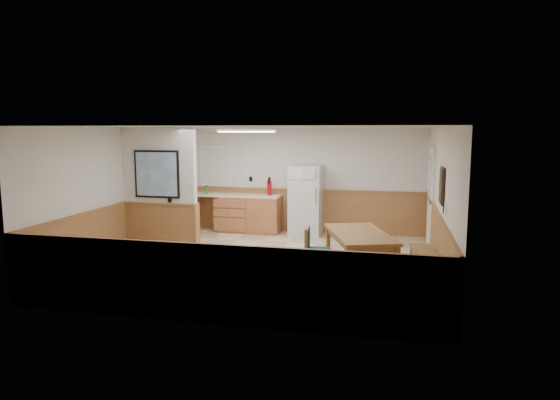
% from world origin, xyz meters
% --- Properties ---
extents(ground, '(6.00, 6.00, 0.00)m').
position_xyz_m(ground, '(0.00, 0.00, 0.00)').
color(ground, beige).
rests_on(ground, ground).
extents(ceiling, '(6.00, 6.00, 0.02)m').
position_xyz_m(ceiling, '(0.00, 0.00, 2.50)').
color(ceiling, silver).
rests_on(ceiling, back_wall).
extents(back_wall, '(6.00, 0.02, 2.50)m').
position_xyz_m(back_wall, '(0.00, 3.00, 1.25)').
color(back_wall, silver).
rests_on(back_wall, ground).
extents(right_wall, '(0.02, 6.00, 2.50)m').
position_xyz_m(right_wall, '(3.00, 0.00, 1.25)').
color(right_wall, silver).
rests_on(right_wall, ground).
extents(left_wall, '(0.02, 6.00, 2.50)m').
position_xyz_m(left_wall, '(-3.00, 0.00, 1.25)').
color(left_wall, silver).
rests_on(left_wall, ground).
extents(wainscot_back, '(6.00, 0.04, 1.00)m').
position_xyz_m(wainscot_back, '(0.00, 2.98, 0.50)').
color(wainscot_back, '#A26741').
rests_on(wainscot_back, ground).
extents(wainscot_right, '(0.04, 6.00, 1.00)m').
position_xyz_m(wainscot_right, '(2.98, 0.00, 0.50)').
color(wainscot_right, '#A26741').
rests_on(wainscot_right, ground).
extents(wainscot_left, '(0.04, 6.00, 1.00)m').
position_xyz_m(wainscot_left, '(-2.98, 0.00, 0.50)').
color(wainscot_left, '#A26741').
rests_on(wainscot_left, ground).
extents(partition_wall, '(1.50, 0.20, 2.50)m').
position_xyz_m(partition_wall, '(-2.25, 0.19, 1.23)').
color(partition_wall, silver).
rests_on(partition_wall, ground).
extents(kitchen_counter, '(2.20, 0.61, 1.00)m').
position_xyz_m(kitchen_counter, '(-1.21, 2.68, 0.46)').
color(kitchen_counter, '#B06C3E').
rests_on(kitchen_counter, ground).
extents(exterior_door, '(0.07, 1.02, 2.15)m').
position_xyz_m(exterior_door, '(2.96, 1.90, 1.05)').
color(exterior_door, white).
rests_on(exterior_door, ground).
extents(kitchen_window, '(0.80, 0.04, 1.00)m').
position_xyz_m(kitchen_window, '(-2.10, 2.98, 1.55)').
color(kitchen_window, white).
rests_on(kitchen_window, back_wall).
extents(wall_painting, '(0.04, 0.50, 0.60)m').
position_xyz_m(wall_painting, '(2.97, -0.30, 1.55)').
color(wall_painting, black).
rests_on(wall_painting, right_wall).
extents(fluorescent_fixture, '(1.20, 0.30, 0.09)m').
position_xyz_m(fluorescent_fixture, '(-0.80, 1.30, 2.45)').
color(fluorescent_fixture, white).
rests_on(fluorescent_fixture, ceiling).
extents(refrigerator, '(0.73, 0.72, 1.63)m').
position_xyz_m(refrigerator, '(0.23, 2.63, 0.82)').
color(refrigerator, silver).
rests_on(refrigerator, ground).
extents(dining_table, '(1.37, 1.93, 0.75)m').
position_xyz_m(dining_table, '(1.68, -0.48, 0.66)').
color(dining_table, brown).
rests_on(dining_table, ground).
extents(dining_bench, '(0.57, 1.63, 0.45)m').
position_xyz_m(dining_bench, '(2.80, -0.51, 0.34)').
color(dining_bench, brown).
rests_on(dining_bench, ground).
extents(dining_chair, '(0.64, 0.47, 0.85)m').
position_xyz_m(dining_chair, '(0.93, -0.69, 0.50)').
color(dining_chair, brown).
rests_on(dining_chair, ground).
extents(fire_extinguisher, '(0.12, 0.12, 0.43)m').
position_xyz_m(fire_extinguisher, '(-0.66, 2.71, 1.09)').
color(fire_extinguisher, '#B90910').
rests_on(fire_extinguisher, kitchen_counter).
extents(soap_bottle, '(0.08, 0.08, 0.21)m').
position_xyz_m(soap_bottle, '(-2.24, 2.68, 1.00)').
color(soap_bottle, '#178330').
rests_on(soap_bottle, kitchen_counter).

